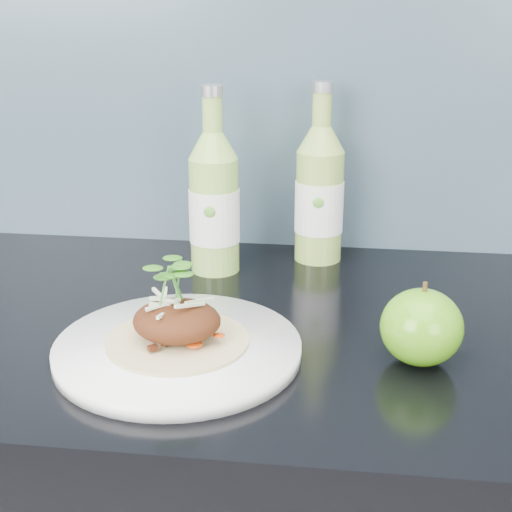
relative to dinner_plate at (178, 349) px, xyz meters
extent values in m
cube|color=#6A8EA7|center=(0.11, 0.40, 0.34)|extent=(4.00, 0.02, 0.70)
cylinder|color=white|center=(0.00, 0.00, 0.00)|extent=(0.36, 0.36, 0.02)
cylinder|color=tan|center=(0.00, 0.00, 0.01)|extent=(0.16, 0.16, 0.00)
ellipsoid|color=#50240F|center=(0.00, 0.00, 0.03)|extent=(0.10, 0.08, 0.04)
ellipsoid|color=#48820E|center=(0.27, 0.02, 0.03)|extent=(0.10, 0.10, 0.08)
cylinder|color=#472D14|center=(0.27, 0.02, 0.08)|extent=(0.01, 0.00, 0.01)
cylinder|color=#8FC050|center=(-0.01, 0.27, 0.07)|extent=(0.08, 0.08, 0.17)
cone|color=#8FC050|center=(-0.01, 0.27, 0.18)|extent=(0.07, 0.07, 0.04)
cylinder|color=#8FC050|center=(-0.01, 0.27, 0.22)|extent=(0.03, 0.03, 0.05)
cylinder|color=silver|center=(-0.01, 0.27, 0.25)|extent=(0.03, 0.03, 0.01)
cylinder|color=white|center=(-0.01, 0.27, 0.08)|extent=(0.08, 0.08, 0.08)
ellipsoid|color=#59A533|center=(-0.01, 0.23, 0.09)|extent=(0.02, 0.00, 0.02)
cylinder|color=#91B54B|center=(0.14, 0.33, 0.07)|extent=(0.09, 0.09, 0.17)
cone|color=#91B54B|center=(0.14, 0.33, 0.18)|extent=(0.07, 0.07, 0.04)
cylinder|color=#91B54B|center=(0.14, 0.33, 0.22)|extent=(0.03, 0.03, 0.05)
cylinder|color=silver|center=(0.14, 0.33, 0.25)|extent=(0.03, 0.03, 0.01)
cylinder|color=white|center=(0.14, 0.33, 0.08)|extent=(0.09, 0.09, 0.08)
ellipsoid|color=#59A533|center=(0.14, 0.30, 0.09)|extent=(0.02, 0.00, 0.02)
camera|label=1|loc=(0.18, -0.69, 0.37)|focal=50.00mm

